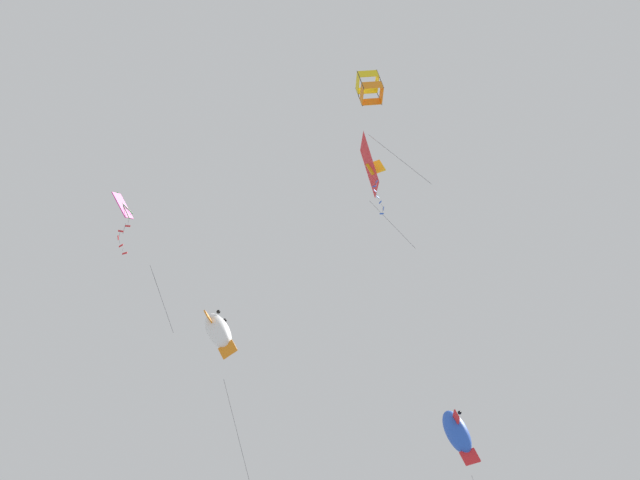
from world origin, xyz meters
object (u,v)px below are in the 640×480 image
object	(u,v)px
kite_fish_near_left	(457,432)
kite_box_low_drifter	(370,88)
kite_delta_upper_right	(371,166)
kite_diamond_near_right	(124,209)
kite_fish_mid_left	(218,331)

from	to	relation	value
kite_fish_near_left	kite_box_low_drifter	bearing A→B (deg)	-21.68
kite_fish_near_left	kite_box_low_drifter	distance (m)	14.77
kite_delta_upper_right	kite_box_low_drifter	distance (m)	3.39
kite_fish_near_left	kite_delta_upper_right	distance (m)	11.87
kite_fish_near_left	kite_diamond_near_right	world-z (taller)	kite_diamond_near_right
kite_diamond_near_right	kite_delta_upper_right	world-z (taller)	kite_delta_upper_right
kite_fish_mid_left	kite_diamond_near_right	xyz separation A→B (m)	(3.91, 2.01, 2.56)
kite_fish_near_left	kite_fish_mid_left	distance (m)	12.29
kite_fish_mid_left	kite_delta_upper_right	size ratio (longest dim) A/B	1.42
kite_fish_near_left	kite_diamond_near_right	size ratio (longest dim) A/B	1.40
kite_delta_upper_right	kite_box_low_drifter	size ratio (longest dim) A/B	0.83
kite_delta_upper_right	kite_fish_mid_left	bearing A→B (deg)	-60.06
kite_fish_near_left	kite_delta_upper_right	bearing A→B (deg)	-29.58
kite_fish_mid_left	kite_box_low_drifter	world-z (taller)	kite_box_low_drifter
kite_fish_near_left	kite_delta_upper_right	xyz separation A→B (m)	(5.13, 4.83, 9.55)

